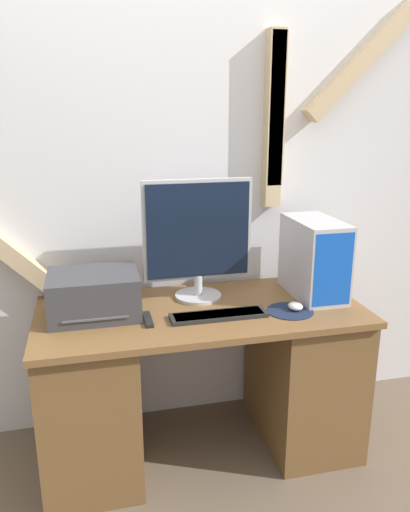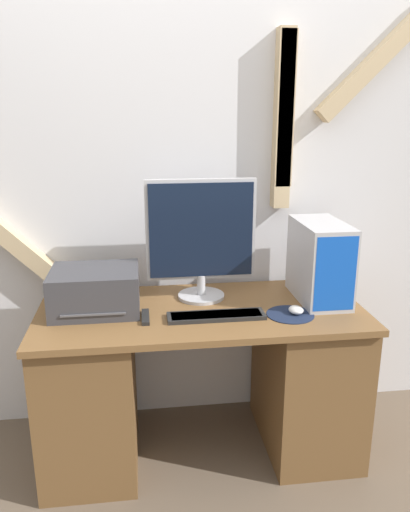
% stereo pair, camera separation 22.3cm
% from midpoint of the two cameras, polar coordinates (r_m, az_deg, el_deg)
% --- Properties ---
extents(ground_plane, '(12.00, 12.00, 0.00)m').
position_cam_midpoint_polar(ground_plane, '(2.44, 3.61, -25.88)').
color(ground_plane, brown).
extents(wall_back, '(6.40, 0.13, 2.70)m').
position_cam_midpoint_polar(wall_back, '(2.54, 0.97, 10.00)').
color(wall_back, silver).
rests_on(wall_back, ground_plane).
extents(desk, '(1.50, 0.68, 0.75)m').
position_cam_midpoint_polar(desk, '(2.48, 2.24, -13.89)').
color(desk, brown).
rests_on(desk, ground_plane).
extents(monitor, '(0.52, 0.23, 0.58)m').
position_cam_midpoint_polar(monitor, '(2.36, 2.25, 2.29)').
color(monitor, '#B7B7BC').
rests_on(monitor, desk).
extents(keyboard, '(0.43, 0.11, 0.02)m').
position_cam_midpoint_polar(keyboard, '(2.22, 4.20, -6.88)').
color(keyboard, black).
rests_on(keyboard, desk).
extents(mousepad, '(0.21, 0.21, 0.00)m').
position_cam_midpoint_polar(mousepad, '(2.30, 12.50, -6.59)').
color(mousepad, '#19233D').
rests_on(mousepad, desk).
extents(mouse, '(0.07, 0.08, 0.03)m').
position_cam_midpoint_polar(mouse, '(2.30, 13.13, -6.07)').
color(mouse, silver).
rests_on(mouse, mousepad).
extents(computer_tower, '(0.21, 0.40, 0.38)m').
position_cam_midpoint_polar(computer_tower, '(2.46, 15.59, -0.65)').
color(computer_tower, '#B2B2B7').
rests_on(computer_tower, desk).
extents(printer, '(0.39, 0.32, 0.19)m').
position_cam_midpoint_polar(printer, '(2.29, -9.72, -3.94)').
color(printer, '#38383D').
rests_on(printer, desk).
extents(remote_control, '(0.03, 0.16, 0.02)m').
position_cam_midpoint_polar(remote_control, '(2.21, -3.94, -7.03)').
color(remote_control, black).
rests_on(remote_control, desk).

